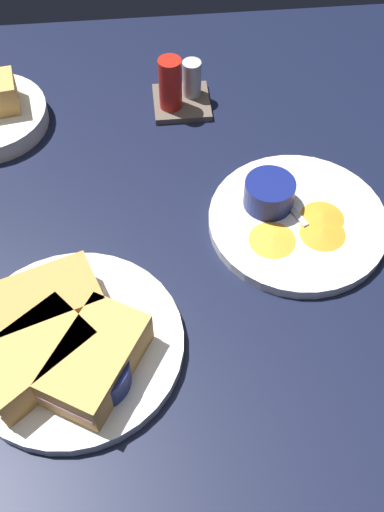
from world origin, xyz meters
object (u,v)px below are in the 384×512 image
Objects in this scene: spoon_by_gravy_ramekin at (278,192)px; spoon_by_dark_ramekin at (57,351)px; sandwich_half_near at (44,304)px; sandwich_half_far at (33,358)px; condiment_caddy at (179,89)px; ramekin_dark_sauce at (95,372)px; sandwich_half_extra at (96,360)px; ramekin_light_gravy at (269,193)px; plate_sandwich_main at (74,345)px; plate_chips_companion at (297,222)px.

spoon_by_dark_ramekin is at bearing -143.67° from spoon_by_gravy_ramekin.
sandwich_half_far is at bearing -97.77° from sandwich_half_near.
condiment_caddy is (19.35, 38.83, -0.59)cm from sandwich_half_near.
ramekin_dark_sauce is 36.45cm from spoon_by_gravy_ramekin.
ramekin_dark_sauce is at bearing -100.29° from sandwich_half_extra.
sandwich_half_extra is 1.78× the size of spoon_by_dark_ramekin.
ramekin_dark_sauce is (5.82, -9.18, -0.39)cm from sandwich_half_near.
condiment_caddy is at bearing 67.67° from spoon_by_dark_ramekin.
ramekin_light_gravy is (29.62, 15.20, -0.26)cm from sandwich_half_near.
sandwich_half_far is at bearing -113.89° from condiment_caddy.
plate_sandwich_main is 1.77× the size of sandwich_half_near.
plate_chips_companion is 5.60cm from ramekin_light_gravy.
plate_chips_companion is (27.47, 21.33, -2.81)cm from ramekin_dark_sauce.
ramekin_light_gravy is at bearing 44.46° from sandwich_half_extra.
ramekin_light_gravy reaches higher than plate_sandwich_main.
spoon_by_dark_ramekin is 35.03cm from ramekin_light_gravy.
ramekin_light_gravy is at bearing 35.77° from spoon_by_dark_ramekin.
sandwich_half_extra is 0.62× the size of plate_chips_companion.
sandwich_half_far is at bearing -150.79° from plate_chips_companion.
sandwich_half_far is (-0.95, -7.00, 0.00)cm from sandwich_half_near.
ramekin_dark_sauce is 1.15× the size of ramekin_light_gravy.
sandwich_half_extra is at bearing -52.77° from sandwich_half_near.
spoon_by_dark_ramekin is (2.19, 1.74, -2.04)cm from sandwich_half_far.
condiment_caddy is (18.11, 44.08, 1.44)cm from spoon_by_dark_ramekin.
sandwich_half_near reaches higher than plate_sandwich_main.
plate_sandwich_main is 5.93cm from sandwich_half_near.
condiment_caddy reaches higher than plate_chips_companion.
sandwich_half_near is at bearing 103.27° from spoon_by_dark_ramekin.
sandwich_half_near is 35.59cm from spoon_by_gravy_ramekin.
sandwich_half_extra is 1.56× the size of spoon_by_gravy_ramekin.
sandwich_half_extra is 2.18× the size of ramekin_light_gravy.
sandwich_half_extra reaches higher than ramekin_light_gravy.
sandwich_half_near is 1.75× the size of spoon_by_dark_ramekin.
plate_sandwich_main is 1.77× the size of sandwich_half_far.
sandwich_half_near reaches higher than ramekin_dark_sauce.
ramekin_dark_sauce is at bearing -105.74° from condiment_caddy.
sandwich_half_far is 1.57× the size of condiment_caddy.
spoon_by_dark_ramekin is 1.22× the size of ramekin_light_gravy.
sandwich_half_far is 0.61× the size of plate_chips_companion.
condiment_caddy reaches higher than ramekin_light_gravy.
sandwich_half_extra is at bearing -29.30° from spoon_by_dark_ramekin.
plate_chips_companion is 5.23cm from spoon_by_gravy_ramekin.
ramekin_dark_sauce is (-0.22, -1.23, -0.39)cm from sandwich_half_extra.
ramekin_light_gravy is (28.38, 20.45, 1.77)cm from spoon_by_dark_ramekin.
sandwich_half_near reaches higher than plate_chips_companion.
plate_sandwich_main is at bearing 127.23° from sandwich_half_extra.
sandwich_half_extra is at bearing -52.77° from plate_sandwich_main.
ramekin_light_gravy reaches higher than ramekin_dark_sauce.
ramekin_dark_sauce reaches higher than spoon_by_gravy_ramekin.
sandwich_half_near is 1.87× the size of ramekin_dark_sauce.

